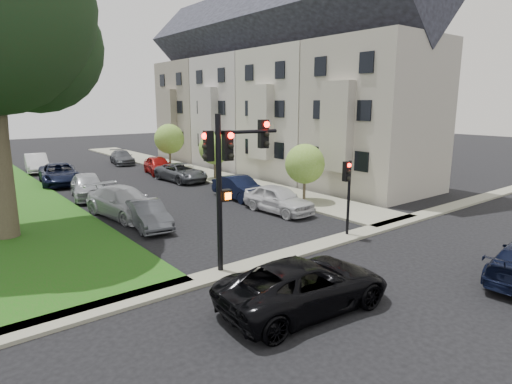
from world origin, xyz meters
TOP-DOWN VIEW (x-y plane):
  - ground at (0.00, 0.00)m, footprint 140.00×140.00m
  - sidewalk_right at (6.75, 24.00)m, footprint 3.50×44.00m
  - sidewalk_cross at (0.00, 2.00)m, footprint 60.00×1.00m
  - house_a at (12.45, 8.00)m, footprint 7.70×7.55m
  - house_b at (12.45, 15.50)m, footprint 7.70×7.55m
  - house_c at (12.45, 23.00)m, footprint 7.70×7.55m
  - house_d at (12.45, 30.50)m, footprint 7.70×7.55m
  - small_tree_a at (6.20, 8.20)m, footprint 2.38×2.38m
  - small_tree_b at (6.20, 18.14)m, footprint 2.46×2.46m
  - small_tree_c at (6.20, 25.75)m, footprint 2.70×2.70m
  - traffic_signal_main at (-3.36, 2.24)m, footprint 2.75×0.74m
  - traffic_signal_secondary at (2.94, 2.19)m, footprint 0.43×0.35m
  - car_cross_near at (-3.32, -1.57)m, footprint 5.57×2.93m
  - car_parked_0 at (3.45, 7.41)m, footprint 2.01×4.53m
  - car_parked_1 at (3.71, 11.44)m, footprint 1.72×4.43m
  - car_parked_2 at (3.81, 19.22)m, footprint 2.60×5.07m
  - car_parked_3 at (3.91, 23.42)m, footprint 2.61×4.71m
  - car_parked_4 at (3.72, 31.15)m, footprint 2.69×4.83m
  - car_parked_5 at (-3.48, 9.06)m, footprint 1.92×4.17m
  - car_parked_6 at (-3.59, 11.78)m, footprint 3.01×5.69m
  - car_parked_7 at (-3.71, 17.53)m, footprint 2.81×5.01m
  - car_parked_8 at (-3.88, 23.69)m, footprint 3.35×5.88m
  - car_parked_9 at (-3.98, 30.92)m, footprint 2.28×4.99m

SIDE VIEW (x-z plane):
  - ground at x=0.00m, z-range 0.00..0.00m
  - sidewalk_right at x=6.75m, z-range 0.00..0.12m
  - sidewalk_cross at x=0.00m, z-range 0.00..0.12m
  - car_parked_4 at x=3.72m, z-range 0.00..1.32m
  - car_parked_5 at x=-3.48m, z-range 0.00..1.32m
  - car_parked_2 at x=3.81m, z-range 0.00..1.37m
  - car_parked_1 at x=3.71m, z-range 0.00..1.44m
  - car_cross_near at x=-3.32m, z-range 0.00..1.49m
  - car_parked_0 at x=3.45m, z-range 0.00..1.51m
  - car_parked_3 at x=3.91m, z-range 0.00..1.51m
  - car_parked_8 at x=-3.88m, z-range 0.00..1.55m
  - car_parked_6 at x=-3.59m, z-range 0.00..1.57m
  - car_parked_9 at x=-3.98m, z-range 0.00..1.59m
  - car_parked_7 at x=-3.71m, z-range 0.00..1.61m
  - small_tree_a at x=6.20m, z-range 0.59..4.17m
  - traffic_signal_secondary at x=2.94m, z-range 0.69..4.16m
  - small_tree_b at x=6.20m, z-range 0.61..4.30m
  - small_tree_c at x=6.20m, z-range 0.67..4.72m
  - traffic_signal_main at x=-3.36m, z-range 1.06..6.68m
  - house_a at x=12.45m, z-range -1.05..14.92m
  - house_b at x=12.45m, z-range -1.05..14.92m
  - house_c at x=12.45m, z-range -1.05..14.92m
  - house_d at x=12.45m, z-range -1.05..14.92m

